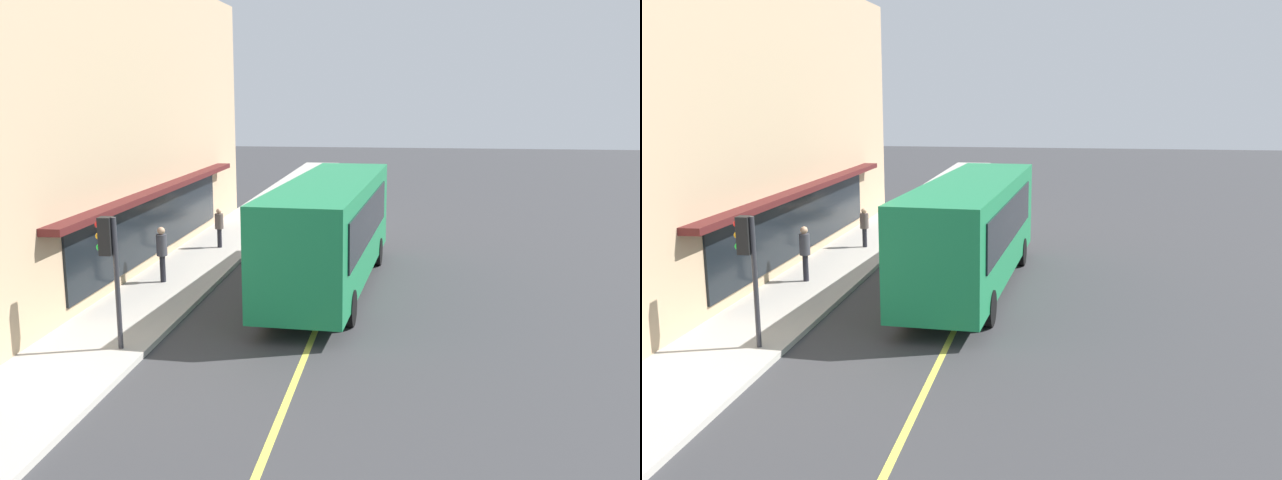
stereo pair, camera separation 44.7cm
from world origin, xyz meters
The scene contains 9 objects.
ground centered at (0.00, 0.00, 0.00)m, with size 120.00×120.00×0.00m, color #38383A.
sidewalk centered at (0.00, 5.23, 0.07)m, with size 80.00×2.90×0.15m, color #B2ADA3.
lane_centre_stripe centered at (0.00, 0.00, 0.00)m, with size 36.00×0.16×0.01m, color #D8D14C.
storefront_building centered at (2.56, 12.16, 5.19)m, with size 23.83×11.58×10.39m.
bus centered at (0.03, 0.07, 1.99)m, with size 11.26×3.15×3.50m.
traffic_light centered at (-6.40, 4.57, 2.53)m, with size 0.30×0.52×3.20m.
car_white centered at (11.82, 2.39, 0.74)m, with size 4.33×1.92×1.52m.
pedestrian_near_storefront centered at (-0.36, 5.49, 1.25)m, with size 0.34×0.34×1.81m.
pedestrian_by_curb centered at (4.99, 5.05, 1.08)m, with size 0.34×0.34×1.56m.
Camera 1 is at (-21.88, -2.38, 6.18)m, focal length 39.92 mm.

